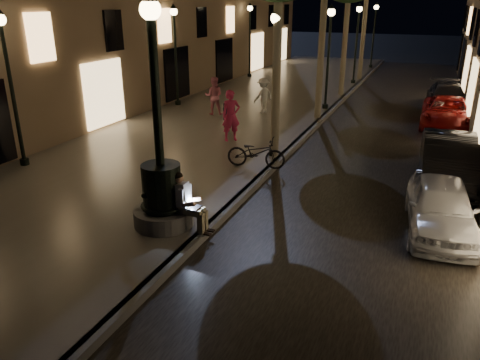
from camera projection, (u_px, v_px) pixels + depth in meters
The scene contains 22 objects.
ground at pixel (326, 117), 22.04m from camera, with size 120.00×120.00×0.00m, color black.
cobble_lane at pixel (392, 123), 20.98m from camera, with size 6.00×45.00×0.02m, color black.
promenade at pixel (247, 108), 23.43m from camera, with size 8.00×45.00×0.20m, color #69655D.
curb_strip at pixel (326, 115), 22.01m from camera, with size 0.25×45.00×0.20m, color #59595B.
fountain_lamppost at pixel (162, 185), 10.75m from camera, with size 1.40×1.40×5.21m.
seated_man_laptop at pixel (186, 200), 10.64m from camera, with size 1.02×0.34×1.39m.
lamp_curb_a at pixel (275, 65), 14.95m from camera, with size 0.36×0.36×4.81m.
lamp_curb_b at pixel (329, 44), 21.85m from camera, with size 0.36×0.36×4.81m.
lamp_curb_c at pixel (357, 33), 28.74m from camera, with size 0.36×0.36×4.81m.
lamp_curb_d at pixel (374, 27), 35.64m from camera, with size 0.36×0.36×4.81m.
lamp_left_a at pixel (8, 69), 14.02m from camera, with size 0.36×0.36×4.81m.
lamp_left_b at pixel (175, 43), 22.64m from camera, with size 0.36×0.36×4.81m.
lamp_left_c at pixel (250, 31), 31.27m from camera, with size 0.36×0.36×4.81m.
stroller at pixel (229, 112), 19.57m from camera, with size 0.72×1.12×1.14m.
car_front at pixel (441, 207), 11.01m from camera, with size 1.48×3.69×1.26m, color #B1B2B9.
car_second at pixel (449, 160), 13.94m from camera, with size 1.53×4.39×1.45m, color black.
car_third at pixel (447, 112), 20.17m from camera, with size 2.10×4.55×1.27m, color maroon.
car_rear at pixel (447, 97), 23.42m from camera, with size 1.78×4.38×1.27m, color #302F34.
pedestrian_red at pixel (231, 116), 17.38m from camera, with size 0.69×0.46×1.90m, color #BC2551.
pedestrian_pink at pixel (214, 96), 21.43m from camera, with size 0.84×0.65×1.72m, color #C5687C.
pedestrian_white at pixel (263, 95), 21.81m from camera, with size 1.05×0.60×1.62m, color white.
bicycle at pixel (256, 153), 14.71m from camera, with size 0.65×1.86×0.98m, color black.
Camera 1 is at (4.48, -6.55, 5.19)m, focal length 35.00 mm.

